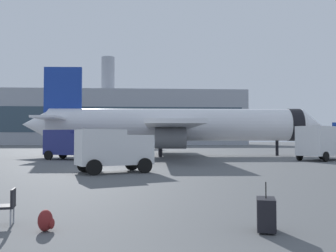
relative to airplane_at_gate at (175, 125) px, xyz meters
name	(u,v)px	position (x,y,z in m)	size (l,w,h in m)	color
airplane_at_gate	(175,125)	(0.00, 0.00, 0.00)	(35.68, 32.12, 10.50)	white
service_truck	(70,143)	(-10.88, -6.97, -2.05)	(5.28, 3.97, 2.90)	navy
fuel_truck	(323,142)	(13.27, -9.56, -1.88)	(6.23, 5.53, 3.20)	white
cargo_van	(113,149)	(-5.41, -20.88, -2.21)	(4.83, 3.72, 2.60)	white
safety_cone_near	(90,162)	(-7.62, -15.51, -3.35)	(0.44, 0.44, 0.63)	#F2590C
safety_cone_mid	(98,154)	(-8.79, -2.10, -3.32)	(0.44, 0.44, 0.69)	#F2590C
safety_cone_far	(95,154)	(-9.12, -2.19, -3.36)	(0.44, 0.44, 0.60)	#F2590C
rolling_suitcase	(266,214)	(-0.77, -34.97, -3.27)	(0.56, 0.73, 1.10)	black
traveller_backpack	(46,221)	(-5.67, -34.63, -3.42)	(0.36, 0.40, 0.48)	maroon
gate_chair	(7,204)	(-6.76, -33.99, -3.16)	(0.55, 0.55, 0.86)	black
terminal_building	(114,118)	(-14.09, 79.73, 5.21)	(85.68, 21.34, 29.52)	#9EA3AD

